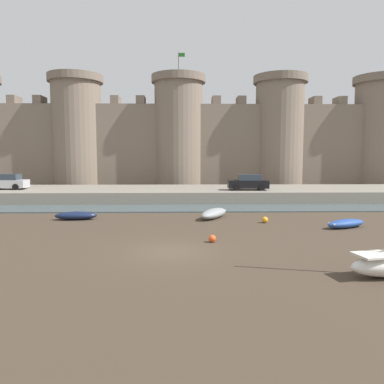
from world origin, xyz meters
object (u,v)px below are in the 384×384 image
at_px(rowboat_near_channel_left, 214,213).
at_px(car_quay_east, 248,182).
at_px(rowboat_midflat_left, 346,223).
at_px(mooring_buoy_off_centre, 212,239).
at_px(rowboat_near_channel_right, 76,215).
at_px(car_quay_centre_east, 7,182).
at_px(mooring_buoy_mid_mud, 265,220).

distance_m(rowboat_near_channel_left, car_quay_east, 11.02).
xyz_separation_m(rowboat_midflat_left, mooring_buoy_off_centre, (-9.19, -3.90, -0.10)).
height_order(rowboat_midflat_left, rowboat_near_channel_right, rowboat_near_channel_right).
distance_m(rowboat_near_channel_right, mooring_buoy_off_centre, 12.17).
bearing_deg(mooring_buoy_off_centre, rowboat_near_channel_left, 84.87).
height_order(mooring_buoy_off_centre, car_quay_centre_east, car_quay_centre_east).
xyz_separation_m(mooring_buoy_mid_mud, car_quay_centre_east, (-24.30, 13.36, 1.77)).
relative_size(mooring_buoy_off_centre, car_quay_centre_east, 0.10).
xyz_separation_m(rowboat_midflat_left, rowboat_near_channel_right, (-18.82, 3.54, 0.01)).
relative_size(rowboat_midflat_left, rowboat_near_channel_right, 1.01).
distance_m(mooring_buoy_off_centre, car_quay_centre_east, 27.85).
bearing_deg(car_quay_east, rowboat_near_channel_left, -113.58).
distance_m(rowboat_near_channel_right, mooring_buoy_mid_mud, 13.92).
bearing_deg(car_quay_centre_east, car_quay_east, -3.02).
height_order(rowboat_midflat_left, mooring_buoy_mid_mud, rowboat_midflat_left).
height_order(rowboat_near_channel_right, car_quay_centre_east, car_quay_centre_east).
relative_size(rowboat_near_channel_left, rowboat_near_channel_right, 1.18).
distance_m(rowboat_near_channel_left, rowboat_near_channel_right, 10.35).
xyz_separation_m(rowboat_near_channel_right, mooring_buoy_off_centre, (9.63, -7.44, -0.11)).
bearing_deg(rowboat_near_channel_left, rowboat_near_channel_right, -177.62).
bearing_deg(rowboat_midflat_left, rowboat_near_channel_left, 154.92).
bearing_deg(mooring_buoy_off_centre, car_quay_east, 74.15).
bearing_deg(mooring_buoy_mid_mud, rowboat_midflat_left, -21.15).
distance_m(rowboat_near_channel_right, car_quay_east, 18.10).
distance_m(rowboat_midflat_left, car_quay_east, 14.65).
distance_m(rowboat_near_channel_left, mooring_buoy_off_centre, 7.90).
distance_m(rowboat_midflat_left, mooring_buoy_off_centre, 9.98).
height_order(rowboat_near_channel_right, mooring_buoy_off_centre, rowboat_near_channel_right).
bearing_deg(car_quay_east, mooring_buoy_off_centre, -105.85).
height_order(rowboat_near_channel_left, rowboat_near_channel_right, rowboat_near_channel_left).
xyz_separation_m(rowboat_near_channel_left, car_quay_centre_east, (-20.81, 11.32, 1.60)).
relative_size(rowboat_midflat_left, mooring_buoy_off_centre, 7.67).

